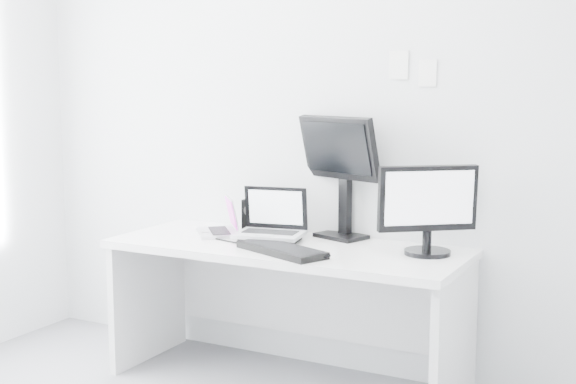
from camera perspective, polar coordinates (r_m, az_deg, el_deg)
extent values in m
plane|color=silver|center=(4.20, 2.11, 5.38)|extent=(3.60, 0.00, 3.60)
cube|color=white|center=(4.06, -0.12, -8.86)|extent=(1.80, 0.70, 0.73)
cube|color=#BCBCC1|center=(4.23, -5.14, -1.61)|extent=(0.35, 0.36, 0.22)
cube|color=black|center=(4.25, -2.51, -1.75)|extent=(0.11, 0.11, 0.19)
cube|color=silver|center=(4.02, -1.36, -1.64)|extent=(0.38, 0.32, 0.28)
cube|color=black|center=(4.09, 3.88, 1.17)|extent=(0.51, 0.32, 0.65)
cube|color=black|center=(3.76, 10.07, -1.19)|extent=(0.51, 0.47, 0.44)
cube|color=black|center=(3.77, -0.47, -4.18)|extent=(0.52, 0.35, 0.03)
ellipsoid|color=black|center=(3.65, 2.31, -4.58)|extent=(0.12, 0.09, 0.03)
cube|color=white|center=(4.02, 7.97, 9.04)|extent=(0.10, 0.00, 0.14)
cube|color=white|center=(3.97, 10.01, 8.43)|extent=(0.09, 0.00, 0.13)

